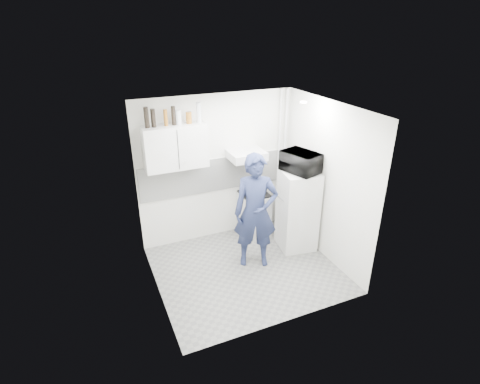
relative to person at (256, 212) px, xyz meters
name	(u,v)px	position (x,y,z in m)	size (l,w,h in m)	color
floor	(246,269)	(-0.22, -0.13, -0.94)	(2.80, 2.80, 0.00)	slate
ceiling	(247,109)	(-0.22, -0.13, 1.66)	(2.80, 2.80, 0.00)	white
wall_back	(217,169)	(-0.22, 1.12, 0.36)	(2.80, 2.80, 0.00)	silver
wall_left	(151,215)	(-1.62, -0.13, 0.36)	(2.60, 2.60, 0.00)	silver
wall_right	(326,182)	(1.18, -0.13, 0.36)	(2.60, 2.60, 0.00)	silver
person	(256,212)	(0.00, 0.00, 0.00)	(0.69, 0.45, 1.88)	#1D2444
stove	(254,214)	(0.39, 0.87, -0.54)	(0.50, 0.50, 0.80)	#BDBDBD
fridge	(297,210)	(0.88, 0.17, -0.24)	(0.59, 0.59, 1.41)	silver
stove_top	(254,194)	(0.39, 0.87, -0.13)	(0.48, 0.48, 0.03)	black
saucepan	(255,192)	(0.37, 0.81, -0.06)	(0.20, 0.20, 0.11)	silver
microwave	(301,162)	(0.88, 0.17, 0.64)	(0.41, 0.61, 0.34)	black
bottle_a	(146,118)	(-1.37, 0.94, 1.41)	(0.07, 0.07, 0.31)	black
bottle_b	(153,118)	(-1.27, 0.94, 1.39)	(0.07, 0.07, 0.27)	black
bottle_c	(166,118)	(-1.08, 0.94, 1.38)	(0.06, 0.06, 0.25)	brown
bottle_d	(174,116)	(-0.96, 0.94, 1.40)	(0.07, 0.07, 0.29)	black
canister_a	(178,117)	(-0.89, 0.94, 1.37)	(0.09, 0.09, 0.22)	#B2B7BC
canister_b	(189,118)	(-0.72, 0.94, 1.35)	(0.09, 0.09, 0.18)	brown
bottle_e	(199,112)	(-0.56, 0.94, 1.41)	(0.08, 0.08, 0.31)	#B2B7BC
upper_cabinet	(175,147)	(-0.97, 0.94, 0.91)	(1.00, 0.35, 0.70)	silver
range_hood	(246,155)	(0.23, 0.87, 0.63)	(0.60, 0.50, 0.14)	#BDBDBD
backsplash	(217,174)	(-0.22, 1.10, 0.26)	(2.74, 0.03, 0.60)	white
pipe_a	(284,160)	(1.08, 1.04, 0.36)	(0.05, 0.05, 2.60)	#BDBDBD
pipe_b	(278,161)	(0.96, 1.04, 0.36)	(0.04, 0.04, 2.60)	#BDBDBD
ceiling_spot_fixture	(303,102)	(0.78, 0.07, 1.63)	(0.10, 0.10, 0.02)	white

